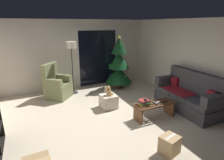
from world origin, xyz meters
TOP-DOWN VIEW (x-y plane):
  - ground_plane at (0.00, 0.00)m, footprint 7.00×7.00m
  - wall_back at (0.00, 3.06)m, footprint 5.72×0.12m
  - wall_right at (2.86, 0.00)m, footprint 0.12×6.00m
  - patio_door_frame at (0.86, 2.99)m, footprint 1.60×0.02m
  - patio_door_glass at (0.86, 2.97)m, footprint 1.50×0.02m
  - couch at (2.32, -0.26)m, footprint 0.83×1.96m
  - coffee_table at (1.14, -0.29)m, footprint 1.10×0.40m
  - remote_black at (1.41, -0.35)m, footprint 0.16×0.07m
  - remote_silver at (1.24, -0.30)m, footprint 0.16×0.08m
  - remote_graphite at (1.12, -0.31)m, footprint 0.06×0.16m
  - book_stack at (0.84, -0.26)m, footprint 0.26×0.24m
  - cell_phone at (0.86, -0.27)m, footprint 0.12×0.16m
  - christmas_tree at (1.40, 2.24)m, footprint 0.99×0.99m
  - armchair at (-0.89, 2.21)m, footprint 0.97×0.97m
  - floor_lamp at (-0.30, 2.39)m, footprint 0.32×0.32m
  - ottoman at (0.32, 0.78)m, footprint 0.44×0.44m
  - teddy_bear_honey at (0.33, 0.77)m, footprint 0.21×0.22m
  - teddy_bear_cream_by_tree at (0.73, 1.89)m, footprint 0.20×0.20m
  - cardboard_box_taped_mid_floor at (0.55, -1.52)m, footprint 0.40×0.37m

SIDE VIEW (x-z plane):
  - ground_plane at x=0.00m, z-range 0.00..0.00m
  - teddy_bear_cream_by_tree at x=0.73m, z-range -0.02..0.26m
  - cardboard_box_taped_mid_floor at x=0.55m, z-range 0.00..0.35m
  - ottoman at x=0.32m, z-range 0.00..0.39m
  - coffee_table at x=1.14m, z-range 0.07..0.48m
  - couch at x=2.32m, z-range -0.14..0.94m
  - armchair at x=-0.89m, z-range -0.16..0.97m
  - remote_black at x=1.41m, z-range 0.41..0.43m
  - remote_silver at x=1.24m, z-range 0.41..0.43m
  - remote_graphite at x=1.12m, z-range 0.41..0.43m
  - book_stack at x=0.84m, z-range 0.41..0.54m
  - teddy_bear_honey at x=0.33m, z-range 0.36..0.65m
  - cell_phone at x=0.86m, z-range 0.54..0.55m
  - christmas_tree at x=1.40m, z-range -0.11..1.86m
  - patio_door_glass at x=0.86m, z-range 0.00..2.10m
  - patio_door_frame at x=0.86m, z-range 0.00..2.20m
  - wall_back at x=0.00m, z-range 0.00..2.50m
  - wall_right at x=2.86m, z-range 0.00..2.50m
  - floor_lamp at x=-0.30m, z-range 0.61..2.40m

